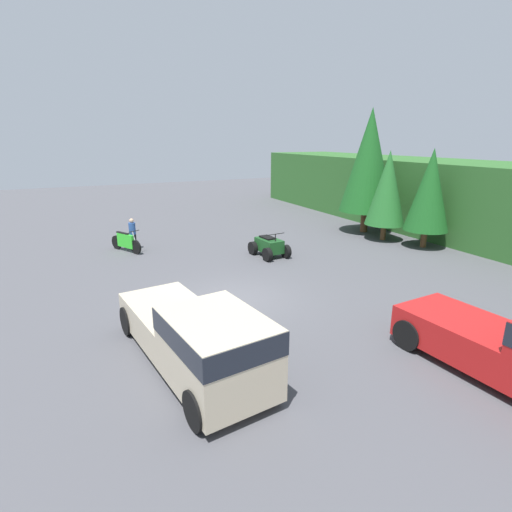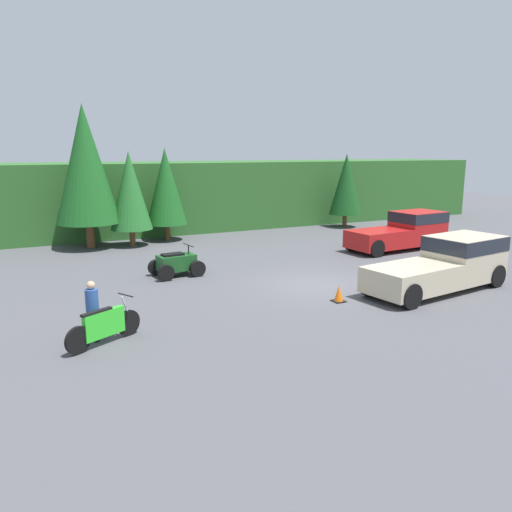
# 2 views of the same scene
# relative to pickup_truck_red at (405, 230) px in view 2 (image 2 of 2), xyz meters

# --- Properties ---
(ground_plane) EXTENTS (80.00, 80.00, 0.00)m
(ground_plane) POSITION_rel_pickup_truck_red_xyz_m (-7.91, -4.12, -0.99)
(ground_plane) COLOR #4C4C51
(hillside_backdrop) EXTENTS (44.00, 6.00, 4.25)m
(hillside_backdrop) POSITION_rel_pickup_truck_red_xyz_m (-7.91, 11.88, 1.14)
(hillside_backdrop) COLOR #2D6028
(hillside_backdrop) RESTS_ON ground_plane
(tree_left) EXTENTS (3.20, 3.20, 7.26)m
(tree_left) POSITION_rel_pickup_truck_red_xyz_m (-14.49, 7.34, 3.28)
(tree_left) COLOR brown
(tree_left) RESTS_ON ground_plane
(tree_mid_left) EXTENTS (2.18, 2.18, 4.95)m
(tree_mid_left) POSITION_rel_pickup_truck_red_xyz_m (-12.41, 6.98, 1.93)
(tree_mid_left) COLOR brown
(tree_mid_left) RESTS_ON ground_plane
(tree_mid_right) EXTENTS (2.25, 2.25, 5.11)m
(tree_mid_right) POSITION_rel_pickup_truck_red_xyz_m (-10.26, 7.79, 2.02)
(tree_mid_right) COLOR brown
(tree_mid_right) RESTS_ON ground_plane
(tree_right) EXTENTS (2.10, 2.10, 4.77)m
(tree_right) POSITION_rel_pickup_truck_red_xyz_m (1.68, 7.46, 1.82)
(tree_right) COLOR brown
(tree_right) RESTS_ON ground_plane
(pickup_truck_red) EXTENTS (5.57, 2.38, 1.87)m
(pickup_truck_red) POSITION_rel_pickup_truck_red_xyz_m (0.00, 0.00, 0.00)
(pickup_truck_red) COLOR red
(pickup_truck_red) RESTS_ON ground_plane
(pickup_truck_second) EXTENTS (6.06, 2.72, 1.87)m
(pickup_truck_second) POSITION_rel_pickup_truck_red_xyz_m (-4.00, -6.57, 0.00)
(pickup_truck_second) COLOR beige
(pickup_truck_second) RESTS_ON ground_plane
(dirt_bike) EXTENTS (2.08, 1.20, 1.18)m
(dirt_bike) POSITION_rel_pickup_truck_red_xyz_m (-16.14, -6.56, -0.49)
(dirt_bike) COLOR black
(dirt_bike) RESTS_ON ground_plane
(quad_atv) EXTENTS (2.10, 1.46, 1.23)m
(quad_atv) POSITION_rel_pickup_truck_red_xyz_m (-12.27, -0.37, -0.50)
(quad_atv) COLOR black
(quad_atv) RESTS_ON ground_plane
(rider_person) EXTENTS (0.43, 0.43, 1.64)m
(rider_person) POSITION_rel_pickup_truck_red_xyz_m (-16.35, -6.17, -0.10)
(rider_person) COLOR black
(rider_person) RESTS_ON ground_plane
(traffic_cone) EXTENTS (0.42, 0.42, 0.55)m
(traffic_cone) POSITION_rel_pickup_truck_red_xyz_m (-8.44, -6.15, -0.73)
(traffic_cone) COLOR black
(traffic_cone) RESTS_ON ground_plane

